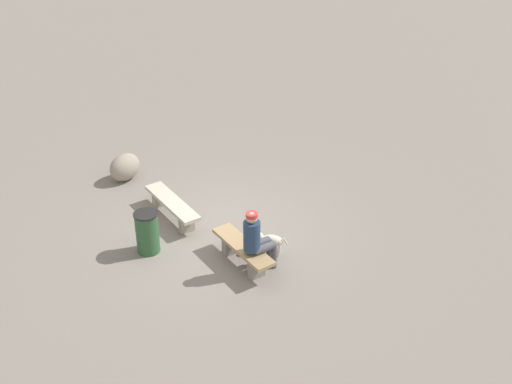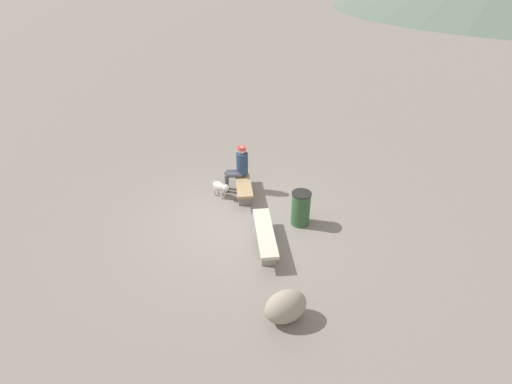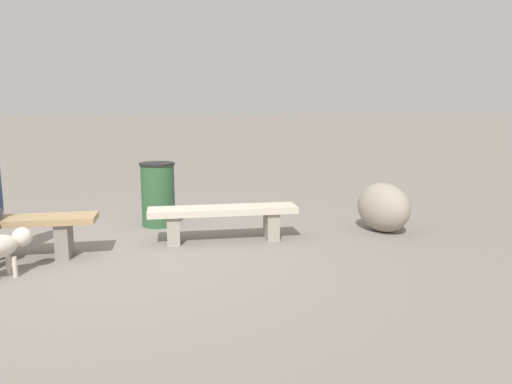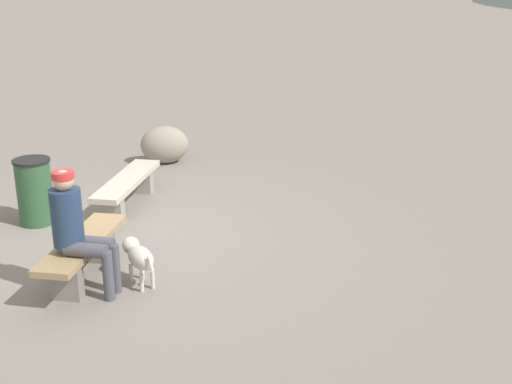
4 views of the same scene
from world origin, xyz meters
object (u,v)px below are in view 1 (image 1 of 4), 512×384
Objects in this scene: trash_bin at (147,232)px; boulder at (125,167)px; seated_person at (256,238)px; bench_left at (172,206)px; dog at (269,240)px; bench_right at (243,251)px.

boulder is (-2.68, 1.37, -0.12)m from trash_bin.
seated_person is 1.53× the size of trash_bin.
seated_person is 4.67m from boulder.
dog is at bearing 22.97° from bench_left.
bench_right is 1.23× the size of seated_person.
trash_bin is at bearing -138.13° from bench_right.
trash_bin is (-1.64, -0.99, 0.11)m from bench_right.
bench_left is at bearing -7.67° from boulder.
bench_right and dog have the same top height.
boulder reaches higher than bench_left.
trash_bin is at bearing -139.65° from seated_person.
boulder is at bearing 152.95° from trash_bin.
boulder is at bearing -28.58° from dog.
trash_bin is 3.01m from boulder.
seated_person is 2.23m from trash_bin.
bench_left is at bearing 118.49° from trash_bin.
seated_person is at bearing 9.38° from bench_left.
bench_left is 2.10× the size of trash_bin.
bench_left is 1.11× the size of bench_right.
dog is 0.74× the size of boulder.
trash_bin is 1.08× the size of boulder.
bench_left is 2.11m from boulder.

